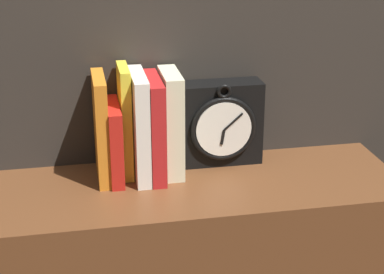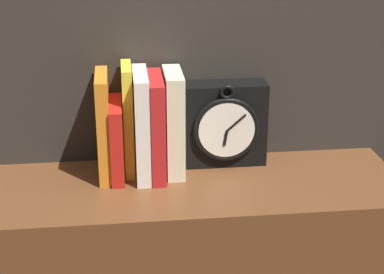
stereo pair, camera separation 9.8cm
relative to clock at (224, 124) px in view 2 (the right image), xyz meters
name	(u,v)px [view 2 (the right image)]	position (x,y,z in m)	size (l,w,h in m)	color
clock	(224,124)	(0.00, 0.00, 0.00)	(0.20, 0.08, 0.21)	black
book_slot0_orange	(104,126)	(-0.28, -0.03, 0.02)	(0.03, 0.15, 0.24)	orange
book_slot1_red	(117,139)	(-0.25, -0.04, -0.01)	(0.03, 0.15, 0.17)	red
book_slot2_yellow	(128,119)	(-0.22, -0.02, 0.03)	(0.02, 0.11, 0.25)	yellow
book_slot3_white	(142,125)	(-0.19, -0.04, 0.02)	(0.03, 0.16, 0.24)	white
book_slot4_red	(156,127)	(-0.16, -0.04, 0.02)	(0.03, 0.16, 0.23)	red
book_slot5_cream	(174,122)	(-0.12, -0.03, 0.02)	(0.04, 0.14, 0.24)	beige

